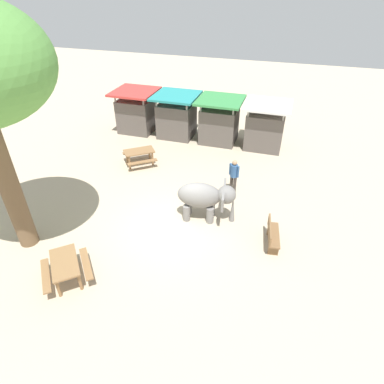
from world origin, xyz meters
name	(u,v)px	position (x,y,z in m)	size (l,w,h in m)	color
ground_plane	(170,227)	(0.00, 0.00, 0.00)	(60.00, 60.00, 0.00)	#BAA88C
elephant	(205,197)	(1.17, 0.96, 1.03)	(2.35, 1.56, 1.61)	slate
person_handler	(234,174)	(1.87, 3.16, 0.95)	(0.48, 0.32, 1.62)	#3F3833
wooden_bench	(272,234)	(3.89, 0.18, 0.47)	(0.58, 1.44, 0.88)	brown
picnic_table_near	(65,266)	(-2.23, -3.43, 0.59)	(2.10, 2.10, 0.78)	olive
picnic_table_far	(139,154)	(-3.24, 4.27, 0.59)	(2.09, 2.09, 0.78)	olive
market_stall_red	(137,113)	(-5.19, 8.22, 1.14)	(2.50, 2.50, 2.52)	#59514C
market_stall_teal	(177,118)	(-2.59, 8.22, 1.14)	(2.50, 2.50, 2.52)	#59514C
market_stall_green	(219,123)	(0.01, 8.22, 1.14)	(2.50, 2.50, 2.52)	#59514C
market_stall_white	(265,128)	(2.61, 8.22, 1.14)	(2.50, 2.50, 2.52)	#59514C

